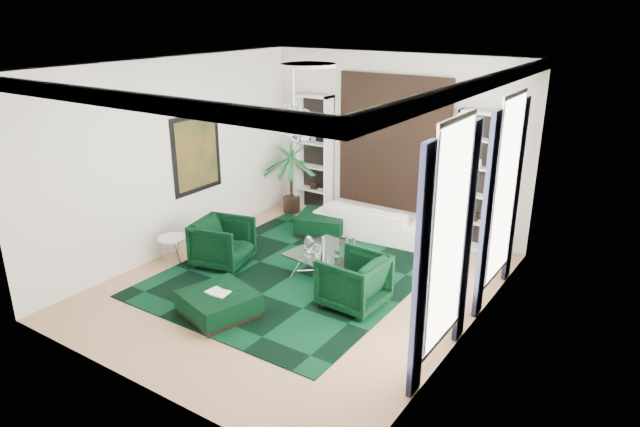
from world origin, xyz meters
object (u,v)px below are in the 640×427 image
Objects in this scene: coffee_table at (330,264)px; sofa at (372,220)px; armchair_left at (223,243)px; ottoman_side at (323,224)px; side_table at (173,251)px; palm at (291,167)px; ottoman_front at (219,304)px; armchair_right at (354,281)px.

sofa is at bearing 97.74° from coffee_table.
armchair_left is 0.78× the size of coffee_table.
coffee_table is 1.27× the size of ottoman_side.
armchair_left is (-1.64, -2.86, 0.10)m from sofa.
sofa is 2.38× the size of ottoman_side.
ottoman_side is 3.25m from side_table.
sofa is at bearing 53.37° from side_table.
sofa reaches higher than side_table.
palm is (-2.34, 0.29, 0.77)m from sofa.
side_table is (-1.55, -2.86, 0.04)m from ottoman_side.
armchair_left reaches higher than ottoman_front.
armchair_left is at bearing -77.45° from palm.
armchair_right is at bearing -38.91° from coffee_table.
ottoman_side is at bearing 61.63° from side_table.
ottoman_side is (-2.17, 2.39, -0.22)m from armchair_right.
coffee_table is (1.92, 0.76, -0.23)m from armchair_left.
sofa is 2.13m from coffee_table.
armchair_right is (2.87, -0.01, -0.01)m from armchair_left.
sofa is 4.36m from ottoman_front.
side_table is at bearing 106.51° from armchair_left.
side_table is (-2.77, -1.24, 0.04)m from coffee_table.
sofa reaches higher than coffee_table.
coffee_table is at bearing 73.61° from ottoman_front.
armchair_left is 1.96m from ottoman_front.
side_table is (-3.72, -0.47, -0.18)m from armchair_right.
ottoman_side is at bearing 126.98° from coffee_table.
coffee_table is at bearing -53.02° from ottoman_side.
ottoman_front is 5.11m from palm.
palm reaches higher than side_table.
palm reaches higher than armchair_left.
sofa is 1.88× the size of coffee_table.
coffee_table is 2.33m from ottoman_front.
side_table is at bearing -118.37° from ottoman_side.
armchair_left is at bearing 130.52° from ottoman_front.
ottoman_front is 2.34m from side_table.
palm reaches higher than ottoman_front.
armchair_right is 0.44× the size of palm.
armchair_right reaches higher than ottoman_front.
side_table reaches higher than ottoman_side.
ottoman_front is at bearing -45.13° from armchair_right.
palm reaches higher than ottoman_side.
side_table reaches higher than ottoman_front.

